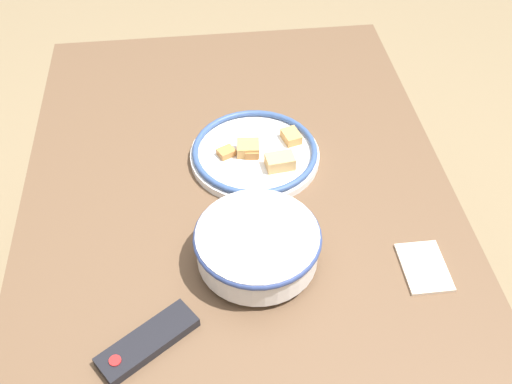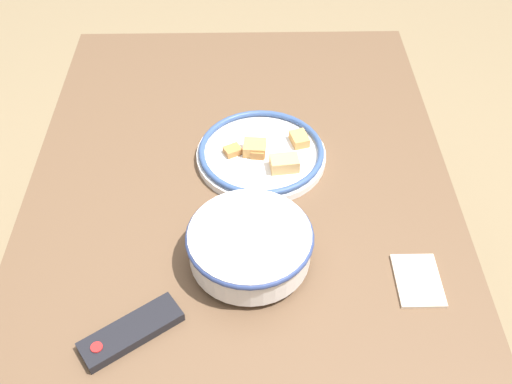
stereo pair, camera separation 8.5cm
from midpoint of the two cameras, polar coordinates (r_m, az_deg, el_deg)
name	(u,v)px [view 2 (the right image)]	position (r m, az deg, el deg)	size (l,w,h in m)	color
ground_plane	(245,383)	(1.87, 0.31, -17.83)	(8.00, 8.00, 0.00)	#7F6B4C
dining_table	(241,240)	(1.31, 0.43, -4.67)	(1.44, 0.93, 0.75)	brown
noodle_bowl	(250,245)	(1.13, 1.55, -5.13)	(0.24, 0.24, 0.08)	silver
food_plate	(262,153)	(1.36, 2.35, 3.64)	(0.29, 0.29, 0.05)	white
tv_remote	(131,332)	(1.08, -9.57, -13.07)	(0.15, 0.18, 0.02)	black
folded_napkin	(418,280)	(1.19, 17.16, -8.11)	(0.12, 0.08, 0.01)	beige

